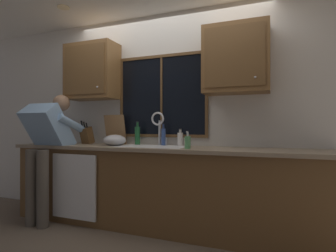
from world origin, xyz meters
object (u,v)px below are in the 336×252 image
(person_standing, at_px, (47,142))
(knife_block, at_px, (87,136))
(mixing_bowl, at_px, (115,140))
(soap_dispenser, at_px, (188,142))
(bottle_amber_small, at_px, (180,139))
(cutting_board, at_px, (115,130))
(bottle_green_glass, at_px, (163,136))
(bottle_tall_clear, at_px, (137,135))

(person_standing, relative_size, knife_block, 4.83)
(mixing_bowl, height_order, soap_dispenser, soap_dispenser)
(bottle_amber_small, bearing_deg, cutting_board, -179.21)
(mixing_bowl, xyz_separation_m, bottle_amber_small, (0.75, 0.24, 0.02))
(person_standing, bearing_deg, mixing_bowl, 21.11)
(person_standing, xyz_separation_m, bottle_amber_small, (1.50, 0.53, 0.05))
(bottle_green_glass, relative_size, bottle_amber_small, 1.30)
(mixing_bowl, bearing_deg, bottle_amber_small, 17.81)
(cutting_board, bearing_deg, soap_dispenser, -19.23)
(bottle_tall_clear, bearing_deg, bottle_green_glass, 0.88)
(knife_block, distance_m, cutting_board, 0.38)
(bottle_tall_clear, relative_size, bottle_amber_small, 1.43)
(knife_block, distance_m, mixing_bowl, 0.51)
(person_standing, distance_m, bottle_amber_small, 1.60)
(bottle_green_glass, relative_size, bottle_tall_clear, 0.91)
(bottle_tall_clear, xyz_separation_m, bottle_amber_small, (0.55, 0.04, -0.04))
(soap_dispenser, xyz_separation_m, bottle_green_glass, (-0.41, 0.36, 0.04))
(mixing_bowl, height_order, bottle_amber_small, bottle_amber_small)
(mixing_bowl, bearing_deg, soap_dispenser, -9.13)
(soap_dispenser, bearing_deg, bottle_amber_small, 118.17)
(knife_block, bearing_deg, mixing_bowl, -13.32)
(person_standing, height_order, bottle_tall_clear, person_standing)
(person_standing, relative_size, mixing_bowl, 5.72)
(person_standing, height_order, cutting_board, person_standing)
(knife_block, distance_m, bottle_amber_small, 1.25)
(mixing_bowl, distance_m, bottle_amber_small, 0.79)
(cutting_board, bearing_deg, bottle_tall_clear, -4.33)
(knife_block, relative_size, bottle_tall_clear, 1.11)
(knife_block, height_order, bottle_amber_small, knife_block)
(knife_block, xyz_separation_m, bottle_amber_small, (1.24, 0.12, -0.03))
(bottle_green_glass, height_order, bottle_amber_small, bottle_green_glass)
(cutting_board, height_order, bottle_tall_clear, cutting_board)
(person_standing, height_order, bottle_green_glass, person_standing)
(knife_block, bearing_deg, bottle_green_glass, 5.00)
(cutting_board, bearing_deg, person_standing, -139.96)
(bottle_amber_small, bearing_deg, bottle_tall_clear, -176.06)
(bottle_tall_clear, distance_m, bottle_amber_small, 0.55)
(knife_block, bearing_deg, soap_dispenser, -10.57)
(mixing_bowl, relative_size, soap_dispenser, 1.51)
(soap_dispenser, xyz_separation_m, bottle_tall_clear, (-0.76, 0.36, 0.05))
(knife_block, height_order, soap_dispenser, knife_block)
(person_standing, relative_size, soap_dispenser, 8.63)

